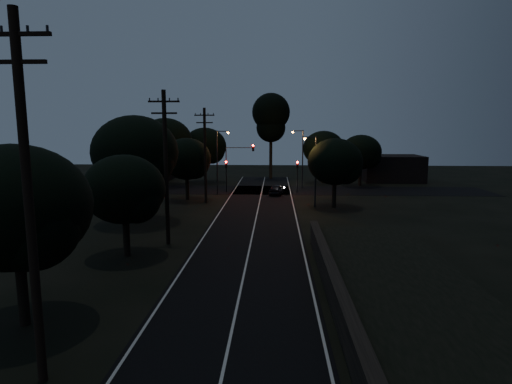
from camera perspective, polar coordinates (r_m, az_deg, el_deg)
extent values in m
plane|color=black|center=(17.26, -3.89, -20.71)|extent=(160.00, 160.00, 0.00)
cube|color=black|center=(37.93, -0.14, -4.18)|extent=(8.00, 70.00, 0.02)
cube|color=black|center=(57.58, 0.82, 0.26)|extent=(60.00, 8.00, 0.02)
cube|color=beige|center=(37.93, -0.14, -4.16)|extent=(0.12, 70.00, 0.01)
cube|color=beige|center=(38.29, -5.77, -4.08)|extent=(0.12, 70.00, 0.01)
cube|color=beige|center=(37.94, 5.54, -4.20)|extent=(0.12, 70.00, 0.01)
cube|color=black|center=(19.73, 10.98, -14.50)|extent=(0.40, 26.00, 1.50)
cube|color=black|center=(19.43, 11.05, -12.33)|extent=(0.55, 26.00, 0.10)
cube|color=black|center=(20.55, 20.69, -14.41)|extent=(6.50, 26.00, 1.20)
cylinder|color=black|center=(15.29, -28.02, -1.63)|extent=(0.30, 0.30, 12.00)
cube|color=black|center=(15.33, -29.48, 17.87)|extent=(2.20, 0.12, 0.12)
cube|color=black|center=(15.21, -29.24, 14.91)|extent=(1.80, 0.12, 0.12)
cylinder|color=black|center=(31.07, -11.91, 3.03)|extent=(0.30, 0.30, 11.00)
cube|color=black|center=(30.97, -12.19, 11.72)|extent=(2.20, 0.12, 0.12)
cube|color=black|center=(30.94, -12.14, 10.24)|extent=(1.80, 0.12, 0.12)
cylinder|color=black|center=(47.68, -6.80, 4.78)|extent=(0.30, 0.30, 10.50)
cube|color=black|center=(47.59, -6.90, 10.13)|extent=(2.20, 0.12, 0.12)
cube|color=black|center=(47.57, -6.88, 9.17)|extent=(1.80, 0.12, 0.12)
cylinder|color=black|center=(21.27, -28.68, -11.72)|extent=(0.44, 0.44, 2.87)
ellipsoid|color=black|center=(20.34, -29.45, -1.75)|extent=(6.17, 6.17, 5.24)
sphere|color=black|center=(19.38, -27.56, -3.94)|extent=(3.70, 3.70, 3.70)
cylinder|color=black|center=(29.55, -16.89, -5.83)|extent=(0.44, 0.44, 2.49)
ellipsoid|color=black|center=(28.93, -17.17, 0.37)|extent=(5.28, 5.28, 4.49)
sphere|color=black|center=(28.21, -15.71, -0.86)|extent=(3.17, 3.17, 3.17)
cylinder|color=black|center=(39.50, -15.54, -1.43)|extent=(0.44, 0.44, 3.47)
ellipsoid|color=black|center=(38.98, -15.82, 5.16)|extent=(7.49, 7.49, 6.37)
sphere|color=black|center=(37.92, -14.24, 4.00)|extent=(4.50, 4.50, 4.50)
cylinder|color=black|center=(50.51, -9.15, 0.47)|extent=(0.44, 0.44, 2.66)
ellipsoid|color=black|center=(50.13, -9.25, 4.38)|extent=(5.67, 5.67, 4.82)
sphere|color=black|center=(49.43, -8.24, 3.69)|extent=(3.40, 3.40, 3.40)
cylinder|color=black|center=(66.18, -6.78, 2.64)|extent=(0.44, 0.44, 3.07)
ellipsoid|color=black|center=(65.88, -6.84, 6.10)|extent=(6.58, 6.58, 5.59)
sphere|color=black|center=(65.09, -5.92, 5.50)|extent=(3.95, 3.95, 3.95)
cylinder|color=black|center=(63.29, -11.85, 2.48)|extent=(0.44, 0.44, 3.62)
ellipsoid|color=black|center=(62.97, -11.98, 6.70)|extent=(7.61, 7.61, 6.47)
sphere|color=black|center=(61.94, -10.93, 6.00)|extent=(4.57, 4.57, 4.57)
cylinder|color=black|center=(65.71, 8.92, 2.47)|extent=(0.44, 0.44, 2.89)
ellipsoid|color=black|center=(65.41, 9.00, 5.76)|extent=(6.22, 6.22, 5.28)
sphere|color=black|center=(64.96, 10.00, 5.16)|extent=(3.73, 3.73, 3.73)
cylinder|color=black|center=(63.52, 13.70, 2.03)|extent=(0.44, 0.44, 2.71)
ellipsoid|color=black|center=(63.23, 13.82, 5.20)|extent=(5.78, 5.78, 4.91)
sphere|color=black|center=(62.90, 14.80, 4.62)|extent=(3.47, 3.47, 3.47)
cylinder|color=black|center=(45.91, 10.37, -0.35)|extent=(0.44, 0.44, 2.70)
ellipsoid|color=black|center=(45.50, 10.49, 4.01)|extent=(5.74, 5.74, 4.88)
sphere|color=black|center=(45.14, 11.83, 3.20)|extent=(3.44, 3.44, 3.44)
cylinder|color=black|center=(70.09, 1.98, 4.89)|extent=(0.50, 0.50, 7.61)
sphere|color=black|center=(69.97, 2.01, 10.60)|extent=(6.08, 6.08, 6.08)
sphere|color=black|center=(69.93, 2.00, 8.57)|extent=(4.70, 4.70, 4.70)
cube|color=black|center=(70.66, -15.37, 3.31)|extent=(10.00, 8.00, 4.40)
cube|color=black|center=(70.63, 17.58, 3.05)|extent=(9.00, 7.00, 4.00)
cylinder|color=black|center=(55.73, -3.98, 1.61)|extent=(0.12, 0.12, 3.20)
cube|color=black|center=(55.51, -4.00, 3.71)|extent=(0.28, 0.22, 0.90)
sphere|color=#FF0705|center=(55.36, -4.02, 4.01)|extent=(0.22, 0.22, 0.22)
cylinder|color=black|center=(55.43, 5.52, 1.55)|extent=(0.12, 0.12, 3.20)
cube|color=black|center=(55.21, 5.55, 3.66)|extent=(0.28, 0.22, 0.90)
sphere|color=#FF0705|center=(55.06, 5.56, 3.96)|extent=(0.22, 0.22, 0.22)
cylinder|color=black|center=(55.62, -3.99, 2.53)|extent=(0.12, 0.12, 5.00)
cube|color=black|center=(55.07, -0.38, 5.93)|extent=(0.28, 0.22, 0.90)
sphere|color=#FF0705|center=(54.93, -0.39, 6.24)|extent=(0.22, 0.22, 0.22)
cube|color=black|center=(55.19, -2.21, 5.93)|extent=(3.50, 0.08, 0.08)
cylinder|color=black|center=(53.62, -5.21, 3.89)|extent=(0.16, 0.16, 8.00)
cube|color=black|center=(53.34, -4.51, 8.07)|extent=(1.40, 0.10, 0.10)
cube|color=black|center=(53.26, -3.76, 8.03)|extent=(0.35, 0.22, 0.12)
sphere|color=orange|center=(53.26, -3.76, 7.92)|extent=(0.26, 0.26, 0.26)
cylinder|color=black|center=(59.22, 6.23, 4.33)|extent=(0.16, 0.16, 8.00)
cube|color=black|center=(59.01, 5.61, 8.12)|extent=(1.40, 0.10, 0.10)
cube|color=black|center=(58.98, 4.92, 8.08)|extent=(0.35, 0.22, 0.12)
sphere|color=orange|center=(58.98, 4.92, 7.98)|extent=(0.26, 0.26, 0.26)
cylinder|color=black|center=(45.37, 7.95, 2.66)|extent=(0.16, 0.16, 7.50)
cube|color=black|center=(45.09, 7.28, 7.28)|extent=(1.20, 0.10, 0.10)
cube|color=black|center=(45.05, 6.51, 7.23)|extent=(0.35, 0.22, 0.12)
sphere|color=orange|center=(45.05, 6.51, 7.10)|extent=(0.26, 0.26, 0.26)
imported|color=black|center=(53.78, 2.79, 0.35)|extent=(2.27, 4.08, 1.31)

